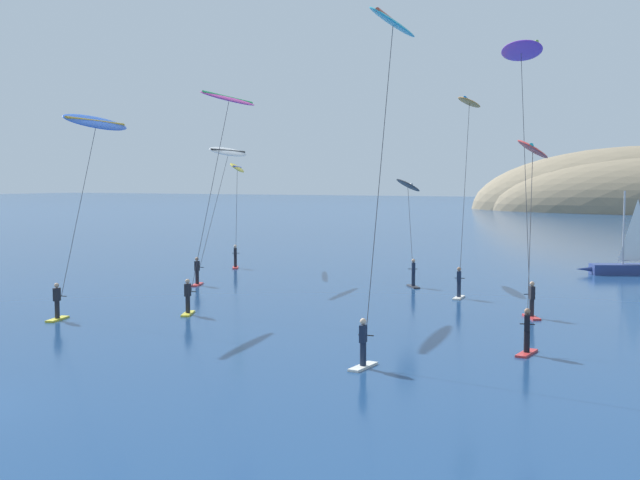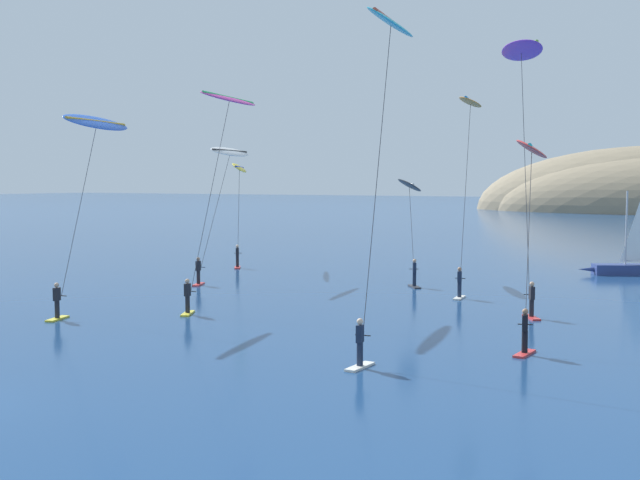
# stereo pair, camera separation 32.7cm
# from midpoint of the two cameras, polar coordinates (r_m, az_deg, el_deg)

# --- Properties ---
(sailboat_near) EXTENTS (5.73, 3.54, 5.70)m
(sailboat_near) POSITION_cam_midpoint_polar(r_m,az_deg,el_deg) (58.36, 20.57, -1.68)
(sailboat_near) COLOR navy
(sailboat_near) RESTS_ON ground
(kitesurfer_cyan) EXTENTS (2.13, 6.99, 12.77)m
(kitesurfer_cyan) POSITION_cam_midpoint_polar(r_m,az_deg,el_deg) (30.78, 4.74, 13.44)
(kitesurfer_cyan) COLOR silver
(kitesurfer_cyan) RESTS_ON ground
(kitesurfer_orange) EXTENTS (2.38, 7.68, 11.22)m
(kitesurfer_orange) POSITION_cam_midpoint_polar(r_m,az_deg,el_deg) (47.81, 10.32, 8.54)
(kitesurfer_orange) COLOR silver
(kitesurfer_orange) RESTS_ON ground
(kitesurfer_red) EXTENTS (2.60, 7.92, 8.11)m
(kitesurfer_red) POSITION_cam_midpoint_polar(r_m,az_deg,el_deg) (33.93, 14.60, 5.44)
(kitesurfer_red) COLOR red
(kitesurfer_red) RESTS_ON ground
(kitesurfer_white) EXTENTS (2.22, 7.94, 8.66)m
(kitesurfer_white) POSITION_cam_midpoint_polar(r_m,az_deg,el_deg) (53.01, -6.89, 5.51)
(kitesurfer_white) COLOR red
(kitesurfer_white) RESTS_ON ground
(kitesurfer_black) EXTENTS (4.33, 6.78, 6.58)m
(kitesurfer_black) POSITION_cam_midpoint_polar(r_m,az_deg,el_deg) (51.59, 6.11, 3.47)
(kitesurfer_black) COLOR #2D2D33
(kitesurfer_black) RESTS_ON ground
(kitesurfer_yellow) EXTENTS (3.74, 5.59, 7.75)m
(kitesurfer_yellow) POSITION_cam_midpoint_polar(r_m,az_deg,el_deg) (60.51, -6.07, 4.57)
(kitesurfer_yellow) COLOR red
(kitesurfer_yellow) RESTS_ON ground
(kitesurfer_blue) EXTENTS (2.42, 7.02, 9.70)m
(kitesurfer_blue) POSITION_cam_midpoint_polar(r_m,az_deg,el_deg) (41.16, -16.03, 7.14)
(kitesurfer_blue) COLOR yellow
(kitesurfer_blue) RESTS_ON ground
(kitesurfer_purple) EXTENTS (3.83, 5.19, 13.04)m
(kitesurfer_purple) POSITION_cam_midpoint_polar(r_m,az_deg,el_deg) (40.58, 13.94, 11.59)
(kitesurfer_purple) COLOR red
(kitesurfer_purple) RESTS_ON ground
(kitesurfer_magenta) EXTENTS (2.51, 8.72, 10.98)m
(kitesurfer_magenta) POSITION_cam_midpoint_polar(r_m,az_deg,el_deg) (42.59, -6.92, 8.94)
(kitesurfer_magenta) COLOR yellow
(kitesurfer_magenta) RESTS_ON ground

